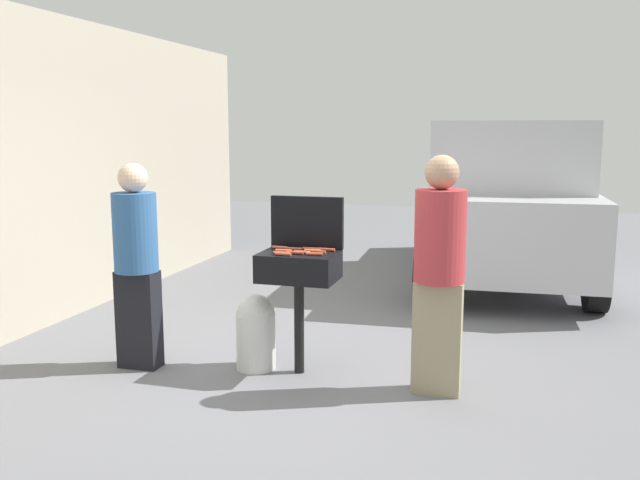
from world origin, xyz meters
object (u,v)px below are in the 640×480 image
(propane_tank, at_px, (256,330))
(person_left, at_px, (136,258))
(hot_dog_4, at_px, (313,251))
(person_right, at_px, (439,267))
(hot_dog_3, at_px, (311,249))
(hot_dog_6, at_px, (294,249))
(parked_minivan, at_px, (506,200))
(hot_dog_0, at_px, (283,254))
(hot_dog_2, at_px, (280,247))
(hot_dog_7, at_px, (302,252))
(hot_dog_10, at_px, (295,253))
(hot_dog_5, at_px, (315,254))
(hot_dog_1, at_px, (318,252))
(hot_dog_9, at_px, (284,251))
(hot_dog_11, at_px, (327,250))
(hot_dog_8, at_px, (281,253))
(bbq_grill, at_px, (299,271))

(propane_tank, height_order, person_left, person_left)
(hot_dog_4, height_order, person_right, person_right)
(hot_dog_3, distance_m, hot_dog_6, 0.13)
(parked_minivan, bearing_deg, hot_dog_0, 66.52)
(person_right, distance_m, parked_minivan, 4.18)
(hot_dog_2, xyz_separation_m, hot_dog_7, (0.23, -0.15, 0.00))
(hot_dog_10, bearing_deg, hot_dog_5, -3.62)
(hot_dog_10, height_order, parked_minivan, parked_minivan)
(hot_dog_0, bearing_deg, hot_dog_2, 113.78)
(hot_dog_1, relative_size, hot_dog_6, 1.00)
(hot_dog_4, bearing_deg, propane_tank, -173.06)
(hot_dog_7, relative_size, propane_tank, 0.21)
(hot_dog_0, bearing_deg, hot_dog_6, 87.35)
(hot_dog_2, height_order, hot_dog_3, same)
(hot_dog_1, relative_size, hot_dog_9, 1.00)
(hot_dog_2, height_order, hot_dog_6, same)
(person_left, relative_size, parked_minivan, 0.37)
(hot_dog_11, height_order, person_left, person_left)
(hot_dog_6, bearing_deg, hot_dog_0, -92.65)
(hot_dog_4, bearing_deg, hot_dog_8, -140.18)
(hot_dog_2, height_order, hot_dog_5, same)
(hot_dog_6, distance_m, hot_dog_11, 0.26)
(hot_dog_7, bearing_deg, person_left, -171.72)
(bbq_grill, relative_size, hot_dog_0, 7.52)
(bbq_grill, relative_size, hot_dog_9, 7.52)
(hot_dog_0, height_order, person_left, person_left)
(hot_dog_8, bearing_deg, person_right, 0.05)
(hot_dog_6, height_order, hot_dog_9, same)
(hot_dog_3, distance_m, parked_minivan, 4.18)
(bbq_grill, bearing_deg, hot_dog_3, 63.07)
(hot_dog_6, distance_m, person_left, 1.27)
(hot_dog_5, bearing_deg, hot_dog_1, 92.32)
(bbq_grill, height_order, propane_tank, bbq_grill)
(person_right, bearing_deg, hot_dog_8, 15.90)
(hot_dog_9, height_order, person_right, person_right)
(hot_dog_8, height_order, parked_minivan, parked_minivan)
(hot_dog_6, height_order, propane_tank, hot_dog_6)
(bbq_grill, bearing_deg, hot_dog_8, -130.59)
(hot_dog_8, bearing_deg, hot_dog_9, 99.76)
(hot_dog_1, height_order, hot_dog_11, same)
(person_left, bearing_deg, hot_dog_11, 14.90)
(hot_dog_1, xyz_separation_m, hot_dog_7, (-0.11, -0.05, 0.00))
(bbq_grill, xyz_separation_m, hot_dog_7, (0.04, -0.04, 0.16))
(hot_dog_8, height_order, hot_dog_10, same)
(hot_dog_6, bearing_deg, hot_dog_10, -68.99)
(hot_dog_0, xyz_separation_m, hot_dog_2, (-0.12, 0.27, 0.00))
(hot_dog_1, distance_m, hot_dog_3, 0.14)
(hot_dog_6, height_order, hot_dog_7, same)
(hot_dog_0, bearing_deg, hot_dog_5, 17.22)
(hot_dog_10, height_order, hot_dog_11, same)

